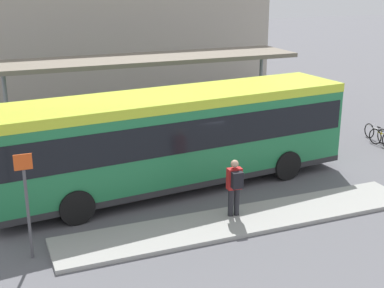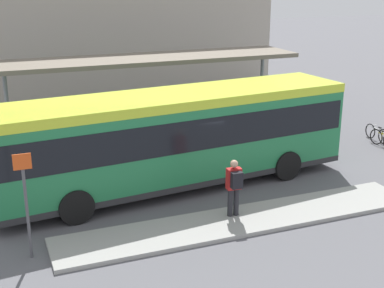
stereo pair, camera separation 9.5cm
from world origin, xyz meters
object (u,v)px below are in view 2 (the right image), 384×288
at_px(pedestrian_waiting, 234,185).
at_px(platform_sign, 26,201).
at_px(city_bus, 175,134).
at_px(potted_planter_near_shelter, 61,151).
at_px(bicycle_white, 377,133).

distance_m(pedestrian_waiting, platform_sign, 5.79).
distance_m(city_bus, pedestrian_waiting, 3.21).
xyz_separation_m(pedestrian_waiting, potted_planter_near_shelter, (-4.03, 6.26, -0.44)).
bearing_deg(city_bus, bicycle_white, 3.88).
distance_m(pedestrian_waiting, potted_planter_near_shelter, 7.46).
bearing_deg(platform_sign, pedestrian_waiting, 0.62).
xyz_separation_m(city_bus, pedestrian_waiting, (0.71, -3.04, -0.77)).
bearing_deg(bicycle_white, potted_planter_near_shelter, 85.64).
bearing_deg(pedestrian_waiting, bicycle_white, -59.44).
distance_m(potted_planter_near_shelter, platform_sign, 6.61).
distance_m(city_bus, platform_sign, 5.94).
height_order(city_bus, platform_sign, city_bus).
xyz_separation_m(pedestrian_waiting, bicycle_white, (9.17, 4.73, -0.78)).
bearing_deg(potted_planter_near_shelter, platform_sign, -105.36).
relative_size(potted_planter_near_shelter, platform_sign, 0.46).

